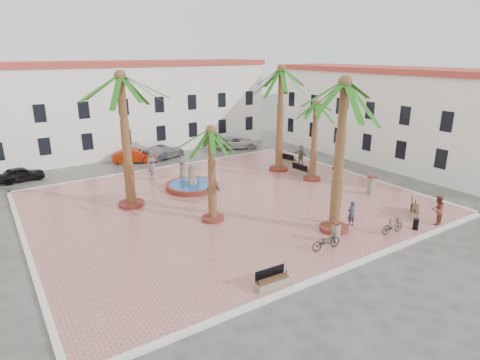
{
  "coord_description": "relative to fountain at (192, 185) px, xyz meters",
  "views": [
    {
      "loc": [
        -14.04,
        -22.92,
        10.39
      ],
      "look_at": [
        1.0,
        0.0,
        1.6
      ],
      "focal_mm": 30.0,
      "sensor_mm": 36.0,
      "label": 1
    }
  ],
  "objects": [
    {
      "name": "kerb_w",
      "position": [
        -12.15,
        -4.01,
        -0.36
      ],
      "size": [
        0.3,
        22.3,
        0.16
      ],
      "primitive_type": "cube",
      "color": "silver",
      "rests_on": "ground"
    },
    {
      "name": "cyclist_a",
      "position": [
        4.99,
        -11.67,
        0.52
      ],
      "size": [
        0.61,
        0.42,
        1.61
      ],
      "primitive_type": "imported",
      "rotation": [
        0.0,
        0.0,
        3.09
      ],
      "color": "#2D3442",
      "rests_on": "plaza"
    },
    {
      "name": "bench_e",
      "position": [
        9.68,
        -1.83,
        -0.01
      ],
      "size": [
        0.74,
        1.88,
        0.97
      ],
      "rotation": [
        0.0,
        0.0,
        1.67
      ],
      "color": "gray",
      "rests_on": "plaza"
    },
    {
      "name": "building_east",
      "position": [
        20.85,
        -2.01,
        4.08
      ],
      "size": [
        7.4,
        26.4,
        9.0
      ],
      "rotation": [
        0.0,
        0.0,
        1.57
      ],
      "color": "white",
      "rests_on": "ground"
    },
    {
      "name": "palm_s",
      "position": [
        3.64,
        -11.58,
        7.45
      ],
      "size": [
        5.6,
        5.6,
        9.07
      ],
      "color": "maroon",
      "rests_on": "plaza"
    },
    {
      "name": "bollard_e",
      "position": [
        10.63,
        -8.55,
        0.45
      ],
      "size": [
        0.52,
        0.52,
        1.42
      ],
      "rotation": [
        0.0,
        0.0,
        -0.02
      ],
      "color": "gray",
      "rests_on": "plaza"
    },
    {
      "name": "bicycle_a",
      "position": [
        1.48,
        -13.09,
        0.19
      ],
      "size": [
        1.87,
        0.82,
        0.95
      ],
      "primitive_type": "imported",
      "rotation": [
        0.0,
        0.0,
        1.46
      ],
      "color": "black",
      "rests_on": "plaza"
    },
    {
      "name": "car_black",
      "position": [
        -10.94,
        10.0,
        0.18
      ],
      "size": [
        3.73,
        1.75,
        1.23
      ],
      "primitive_type": "imported",
      "rotation": [
        0.0,
        0.0,
        1.65
      ],
      "color": "black",
      "rests_on": "ground"
    },
    {
      "name": "pedestrian_fountain_b",
      "position": [
        -0.33,
        -3.9,
        0.63
      ],
      "size": [
        1.14,
        0.95,
        1.82
      ],
      "primitive_type": "imported",
      "rotation": [
        0.0,
        0.0,
        -0.57
      ],
      "color": "#303753",
      "rests_on": "plaza"
    },
    {
      "name": "fountain",
      "position": [
        0.0,
        0.0,
        0.0
      ],
      "size": [
        4.07,
        4.07,
        2.1
      ],
      "color": "maroon",
      "rests_on": "plaza"
    },
    {
      "name": "ground",
      "position": [
        0.85,
        -4.01,
        -0.44
      ],
      "size": [
        120.0,
        120.0,
        0.0
      ],
      "primitive_type": "plane",
      "color": "#56544F",
      "rests_on": "ground"
    },
    {
      "name": "building_north",
      "position": [
        0.85,
        15.98,
        4.33
      ],
      "size": [
        30.4,
        7.4,
        9.5
      ],
      "color": "white",
      "rests_on": "ground"
    },
    {
      "name": "lamppost_s",
      "position": [
        3.81,
        -11.21,
        2.51
      ],
      "size": [
        0.45,
        0.45,
        4.13
      ],
      "color": "black",
      "rests_on": "plaza"
    },
    {
      "name": "kerb_s",
      "position": [
        0.85,
        -15.01,
        -0.36
      ],
      "size": [
        26.3,
        0.3,
        0.16
      ],
      "primitive_type": "cube",
      "color": "silver",
      "rests_on": "ground"
    },
    {
      "name": "bollard_se",
      "position": [
        2.51,
        -12.8,
        0.35
      ],
      "size": [
        0.45,
        0.45,
        1.23
      ],
      "rotation": [
        0.0,
        0.0,
        0.02
      ],
      "color": "gray",
      "rests_on": "plaza"
    },
    {
      "name": "palm_nw",
      "position": [
        -5.2,
        -0.97,
        7.52
      ],
      "size": [
        5.76,
        5.76,
        9.18
      ],
      "color": "maroon",
      "rests_on": "plaza"
    },
    {
      "name": "kerb_n",
      "position": [
        0.85,
        6.99,
        -0.36
      ],
      "size": [
        26.3,
        0.3,
        0.16
      ],
      "primitive_type": "cube",
      "color": "silver",
      "rests_on": "ground"
    },
    {
      "name": "palm_e",
      "position": [
        9.44,
        -3.47,
        5.34
      ],
      "size": [
        4.59,
        4.59,
        6.7
      ],
      "color": "maroon",
      "rests_on": "plaza"
    },
    {
      "name": "litter_bin",
      "position": [
        7.85,
        -14.21,
        0.04
      ],
      "size": [
        0.34,
        0.34,
        0.66
      ],
      "primitive_type": "cylinder",
      "color": "black",
      "rests_on": "plaza"
    },
    {
      "name": "bollard_n",
      "position": [
        -0.85,
        6.39,
        0.47
      ],
      "size": [
        0.63,
        0.63,
        1.46
      ],
      "rotation": [
        0.0,
        0.0,
        0.24
      ],
      "color": "gray",
      "rests_on": "plaza"
    },
    {
      "name": "kerb_e",
      "position": [
        13.85,
        -4.01,
        -0.36
      ],
      "size": [
        0.3,
        22.3,
        0.16
      ],
      "primitive_type": "cube",
      "color": "silver",
      "rests_on": "ground"
    },
    {
      "name": "car_white",
      "position": [
        10.74,
        10.25,
        0.23
      ],
      "size": [
        5.28,
        3.91,
        1.33
      ],
      "primitive_type": "imported",
      "rotation": [
        0.0,
        0.0,
        1.17
      ],
      "color": "beige",
      "rests_on": "ground"
    },
    {
      "name": "bench_s",
      "position": [
        -3.22,
        -14.39,
        -0.04
      ],
      "size": [
        1.69,
        0.6,
        0.88
      ],
      "rotation": [
        0.0,
        0.0,
        -0.06
      ],
      "color": "gray",
      "rests_on": "plaza"
    },
    {
      "name": "plaza",
      "position": [
        0.85,
        -4.01,
        -0.36
      ],
      "size": [
        26.0,
        22.0,
        0.15
      ],
      "primitive_type": "cube",
      "color": "tan",
      "rests_on": "ground"
    },
    {
      "name": "cyclist_b",
      "position": [
        9.62,
        -14.41,
        0.65
      ],
      "size": [
        1.06,
        0.92,
        1.86
      ],
      "primitive_type": "imported",
      "rotation": [
        0.0,
        0.0,
        3.41
      ],
      "color": "brown",
      "rests_on": "plaza"
    },
    {
      "name": "car_red",
      "position": [
        -0.93,
        10.56,
        0.25
      ],
      "size": [
        4.39,
        3.06,
        1.37
      ],
      "primitive_type": "imported",
      "rotation": [
        0.0,
        0.0,
        1.14
      ],
      "color": "#9D1F07",
      "rests_on": "ground"
    },
    {
      "name": "pedestrian_east",
      "position": [
        12.0,
        0.91,
        0.61
      ],
      "size": [
        0.73,
        1.71,
        1.79
      ],
      "primitive_type": "imported",
      "rotation": [
        0.0,
        0.0,
        -1.45
      ],
      "color": "#786C5A",
      "rests_on": "plaza"
    },
    {
      "name": "bench_se",
      "position": [
        9.9,
        -12.71,
        -0.02
      ],
      "size": [
        1.82,
        1.44,
        0.96
      ],
      "rotation": [
        0.0,
        0.0,
        0.57
      ],
      "color": "gray",
      "rests_on": "plaza"
    },
    {
      "name": "palm_ne",
      "position": [
        8.9,
        0.36,
        7.64
      ],
      "size": [
        5.57,
        5.57,
        9.26
      ],
      "color": "maroon",
      "rests_on": "plaza"
    },
    {
      "name": "lamppost_e",
      "position": [
        10.03,
        1.95,
        2.31
      ],
      "size": [
        0.42,
        0.42,
        3.83
      ],
      "color": "black",
      "rests_on": "plaza"
    },
    {
      "name": "bicycle_b",
      "position": [
        6.18,
        -13.79,
        0.2
      ],
      "size": [
        1.66,
        0.62,
        0.97
      ],
      "primitive_type": "imported",
      "rotation": [
        0.0,
        0.0,
        1.47
      ],
      "color": "black",
      "rests_on": "plaza"
    },
    {
      "name": "bench_ne",
      "position": [
        10.97,
        1.56,
        -0.0
      ],
      "size": [
        0.94,
        1.97,
        1.0
      ],
      "rotation": [
        0.0,
        0.0,
        1.77
      ],
      "color": "gray",
      "rests_on": "plaza"
    },
    {
      "name": "pedestrian_fountain_a",
      "position": [
        0.45,
        2.69,
        0.58
      ],
      "size": [
        1.01,
        0.93,
        1.73
      ],
      "primitive_type": "imported",
      "rotation": [
        0.0,
        0.0,
        0.59
      ],
      "color": "#77624B",
      "rests_on": "plaza"
    },
    {
      "name": "palm_sw",
      "position": [
        -1.69,
        -6.25,
        4.77
      ],
      "size": [
        4.65,
        4.65,
        6.11
      ],
      "color": "maroon",
      "rests_on": "plaza"
    },
    {
      "name": "pedestrian_north",
      "position": [
        -1.72,
        3.83,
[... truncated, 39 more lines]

